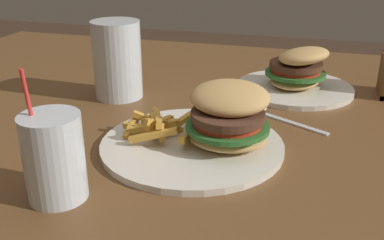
% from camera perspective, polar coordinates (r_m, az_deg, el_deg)
% --- Properties ---
extents(dining_table, '(1.63, 1.07, 0.71)m').
position_cam_1_polar(dining_table, '(0.84, 4.52, -5.84)').
color(dining_table, brown).
rests_on(dining_table, ground_plane).
extents(meal_plate_near, '(0.28, 0.28, 0.11)m').
position_cam_1_polar(meal_plate_near, '(0.67, 2.29, -1.12)').
color(meal_plate_near, silver).
rests_on(meal_plate_near, dining_table).
extents(beer_glass, '(0.09, 0.09, 0.15)m').
position_cam_1_polar(beer_glass, '(0.89, -9.45, 7.26)').
color(beer_glass, silver).
rests_on(beer_glass, dining_table).
extents(juice_glass, '(0.07, 0.07, 0.17)m').
position_cam_1_polar(juice_glass, '(0.57, -17.06, -5.04)').
color(juice_glass, silver).
rests_on(juice_glass, dining_table).
extents(spoon, '(0.18, 0.11, 0.02)m').
position_cam_1_polar(spoon, '(0.83, 8.03, 1.56)').
color(spoon, silver).
rests_on(spoon, dining_table).
extents(meal_plate_far, '(0.24, 0.24, 0.10)m').
position_cam_1_polar(meal_plate_far, '(0.94, 13.15, 5.54)').
color(meal_plate_far, silver).
rests_on(meal_plate_far, dining_table).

